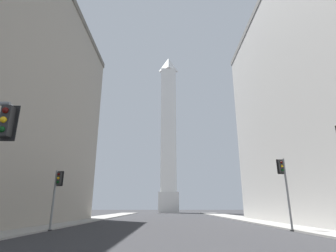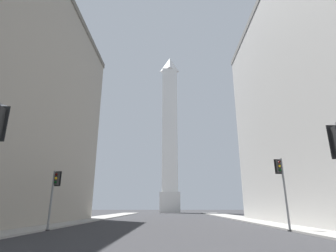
{
  "view_description": "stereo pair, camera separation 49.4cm",
  "coord_description": "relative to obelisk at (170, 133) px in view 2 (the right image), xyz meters",
  "views": [
    {
      "loc": [
        -0.17,
        -0.65,
        1.94
      ],
      "look_at": [
        -0.24,
        52.79,
        18.5
      ],
      "focal_mm": 28.0,
      "sensor_mm": 36.0,
      "label": 1
    },
    {
      "loc": [
        0.32,
        -0.65,
        1.94
      ],
      "look_at": [
        -0.24,
        52.79,
        18.5
      ],
      "focal_mm": 28.0,
      "sensor_mm": 36.0,
      "label": 2
    }
  ],
  "objects": [
    {
      "name": "obelisk",
      "position": [
        0.0,
        0.0,
        0.0
      ],
      "size": [
        7.06,
        7.06,
        60.89
      ],
      "color": "silver",
      "rests_on": "ground_plane"
    },
    {
      "name": "sidewalk_right",
      "position": [
        12.78,
        -60.57,
        -28.74
      ],
      "size": [
        5.0,
        113.57,
        0.15
      ],
      "primitive_type": "cube",
      "color": "gray",
      "rests_on": "ground_plane"
    },
    {
      "name": "sidewalk_left",
      "position": [
        -12.78,
        -60.57,
        -28.74
      ],
      "size": [
        5.0,
        113.57,
        0.15
      ],
      "primitive_type": "cube",
      "color": "gray",
      "rests_on": "ground_plane"
    },
    {
      "name": "traffic_light_mid_right",
      "position": [
        10.11,
        -71.82,
        -24.8
      ],
      "size": [
        0.79,
        0.52,
        6.12
      ],
      "color": "slate",
      "rests_on": "ground_plane"
    },
    {
      "name": "traffic_light_mid_left",
      "position": [
        -10.07,
        -71.52,
        -25.46
      ],
      "size": [
        0.8,
        0.53,
        5.09
      ],
      "color": "slate",
      "rests_on": "ground_plane"
    }
  ]
}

